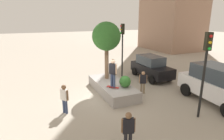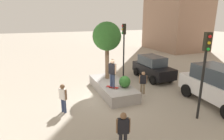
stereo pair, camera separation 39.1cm
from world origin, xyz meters
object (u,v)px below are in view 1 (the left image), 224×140
object	(u,v)px
planter_ledge	(112,88)
sedan_parked	(151,67)
traffic_light_corner	(206,61)
bystander_watching	(143,81)
police_car	(218,85)
plaza_tree	(106,37)
pedestrian_crossing	(128,129)
traffic_light_median	(122,41)
skateboard	(113,87)
passerby_with_bag	(64,97)
skateboarder	(113,71)

from	to	relation	value
planter_ledge	sedan_parked	xyz separation A→B (m)	(-1.63, 4.31, 0.61)
traffic_light_corner	bystander_watching	world-z (taller)	traffic_light_corner
police_car	plaza_tree	bearing A→B (deg)	-134.88
plaza_tree	police_car	distance (m)	7.56
police_car	bystander_watching	world-z (taller)	police_car
traffic_light_corner	pedestrian_crossing	bearing A→B (deg)	-80.77
traffic_light_median	pedestrian_crossing	xyz separation A→B (m)	(8.55, -4.05, -2.13)
skateboard	bystander_watching	bearing A→B (deg)	87.02
planter_ledge	skateboard	bearing A→B (deg)	-20.47
pedestrian_crossing	sedan_parked	bearing A→B (deg)	139.65
plaza_tree	passerby_with_bag	size ratio (longest dim) A/B	2.51
planter_ledge	pedestrian_crossing	xyz separation A→B (m)	(5.57, -1.80, 0.58)
skateboarder	bystander_watching	xyz separation A→B (m)	(0.11, 2.14, -0.89)
sedan_parked	plaza_tree	bearing A→B (deg)	-82.24
plaza_tree	sedan_parked	world-z (taller)	plaza_tree
skateboard	sedan_parked	bearing A→B (deg)	118.51
passerby_with_bag	skateboard	bearing A→B (deg)	103.35
plaza_tree	bystander_watching	distance (m)	3.88
sedan_parked	passerby_with_bag	distance (m)	8.42
skateboarder	traffic_light_corner	size ratio (longest dim) A/B	0.41
sedan_parked	passerby_with_bag	bearing A→B (deg)	-67.19
planter_ledge	skateboard	distance (m)	1.04
traffic_light_median	traffic_light_corner	bearing A→B (deg)	3.33
pedestrian_crossing	passerby_with_bag	xyz separation A→B (m)	(-3.93, -1.65, -0.00)
skateboarder	sedan_parked	xyz separation A→B (m)	(-2.53, 4.65, -0.83)
planter_ledge	passerby_with_bag	world-z (taller)	passerby_with_bag
traffic_light_corner	bystander_watching	xyz separation A→B (m)	(-3.82, -0.91, -2.06)
plaza_tree	bystander_watching	world-z (taller)	plaza_tree
traffic_light_corner	bystander_watching	bearing A→B (deg)	-166.67
traffic_light_corner	skateboard	bearing A→B (deg)	-142.26
traffic_light_corner	traffic_light_median	xyz separation A→B (m)	(-7.81, -0.45, 0.10)
bystander_watching	traffic_light_median	bearing A→B (deg)	173.54
skateboarder	passerby_with_bag	bearing A→B (deg)	-76.65
police_car	bystander_watching	distance (m)	4.44
skateboard	sedan_parked	xyz separation A→B (m)	(-2.53, 4.65, 0.21)
planter_ledge	bystander_watching	xyz separation A→B (m)	(1.01, 1.80, 0.55)
sedan_parked	traffic_light_median	bearing A→B (deg)	-123.34
passerby_with_bag	traffic_light_corner	bearing A→B (deg)	62.59
skateboard	passerby_with_bag	world-z (taller)	passerby_with_bag
planter_ledge	skateboard	size ratio (longest dim) A/B	6.30
planter_ledge	traffic_light_corner	xyz separation A→B (m)	(4.83, 2.71, 2.60)
planter_ledge	plaza_tree	distance (m)	3.48
skateboarder	police_car	xyz separation A→B (m)	(3.08, 5.43, -0.65)
traffic_light_median	pedestrian_crossing	distance (m)	9.69
traffic_light_corner	passerby_with_bag	distance (m)	7.23
skateboard	police_car	distance (m)	6.25
bystander_watching	police_car	bearing A→B (deg)	47.91
skateboarder	passerby_with_bag	xyz separation A→B (m)	(0.74, -3.12, -0.86)
traffic_light_median	bystander_watching	bearing A→B (deg)	-6.46
skateboard	passerby_with_bag	size ratio (longest dim) A/B	0.46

